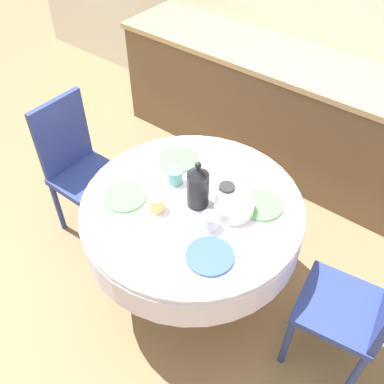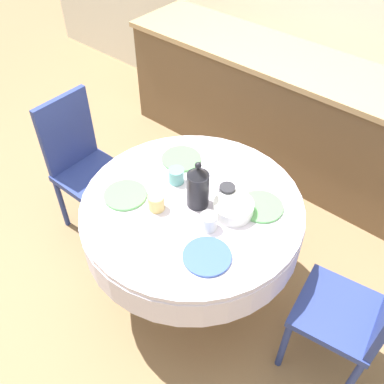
% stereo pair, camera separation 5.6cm
% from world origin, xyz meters
% --- Properties ---
extents(ground_plane, '(12.00, 12.00, 0.00)m').
position_xyz_m(ground_plane, '(0.00, 0.00, 0.00)').
color(ground_plane, '#8E704C').
extents(kitchen_counter, '(3.24, 0.64, 0.90)m').
position_xyz_m(kitchen_counter, '(0.00, 1.44, 0.45)').
color(kitchen_counter, brown).
rests_on(kitchen_counter, ground_plane).
extents(dining_table, '(1.16, 1.16, 0.75)m').
position_xyz_m(dining_table, '(0.00, 0.00, 0.62)').
color(dining_table, brown).
rests_on(dining_table, ground_plane).
extents(chair_left, '(0.45, 0.45, 0.97)m').
position_xyz_m(chair_left, '(0.92, 0.13, 0.53)').
color(chair_left, navy).
rests_on(chair_left, ground_plane).
extents(chair_right, '(0.40, 0.40, 0.97)m').
position_xyz_m(chair_right, '(-0.93, -0.01, 0.53)').
color(chair_right, navy).
rests_on(chair_right, ground_plane).
extents(plate_near_left, '(0.23, 0.23, 0.01)m').
position_xyz_m(plate_near_left, '(-0.30, -0.19, 0.76)').
color(plate_near_left, '#5BA85B').
rests_on(plate_near_left, dining_table).
extents(cup_near_left, '(0.08, 0.08, 0.08)m').
position_xyz_m(cup_near_left, '(-0.11, -0.14, 0.79)').
color(cup_near_left, '#DBB766').
rests_on(cup_near_left, dining_table).
extents(plate_near_right, '(0.23, 0.23, 0.01)m').
position_xyz_m(plate_near_right, '(0.28, -0.22, 0.76)').
color(plate_near_right, '#3856AD').
rests_on(plate_near_right, dining_table).
extents(cup_near_right, '(0.08, 0.08, 0.08)m').
position_xyz_m(cup_near_right, '(0.17, -0.07, 0.79)').
color(cup_near_right, white).
rests_on(cup_near_right, dining_table).
extents(plate_far_left, '(0.23, 0.23, 0.01)m').
position_xyz_m(plate_far_left, '(-0.27, 0.23, 0.76)').
color(plate_far_left, '#5BA85B').
rests_on(plate_far_left, dining_table).
extents(cup_far_left, '(0.08, 0.08, 0.08)m').
position_xyz_m(cup_far_left, '(-0.17, 0.07, 0.79)').
color(cup_far_left, '#5BA39E').
rests_on(cup_far_left, dining_table).
extents(plate_far_right, '(0.23, 0.23, 0.01)m').
position_xyz_m(plate_far_right, '(0.29, 0.20, 0.76)').
color(plate_far_right, '#5BA85B').
rests_on(plate_far_right, dining_table).
extents(cup_far_right, '(0.08, 0.08, 0.08)m').
position_xyz_m(cup_far_right, '(0.11, 0.14, 0.79)').
color(cup_far_right, '#28282D').
rests_on(cup_far_right, dining_table).
extents(coffee_carafe, '(0.11, 0.11, 0.28)m').
position_xyz_m(coffee_carafe, '(0.02, 0.02, 0.87)').
color(coffee_carafe, black).
rests_on(coffee_carafe, dining_table).
extents(fruit_bowl, '(0.20, 0.20, 0.07)m').
position_xyz_m(fruit_bowl, '(0.20, 0.08, 0.79)').
color(fruit_bowl, silver).
rests_on(fruit_bowl, dining_table).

